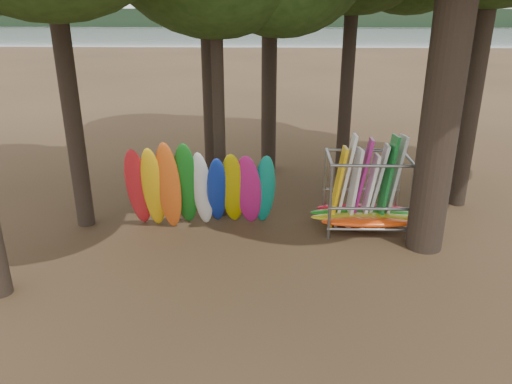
{
  "coord_description": "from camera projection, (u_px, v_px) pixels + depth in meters",
  "views": [
    {
      "loc": [
        -0.33,
        -11.64,
        6.56
      ],
      "look_at": [
        -0.71,
        1.5,
        1.4
      ],
      "focal_mm": 35.0,
      "sensor_mm": 36.0,
      "label": 1
    }
  ],
  "objects": [
    {
      "name": "lake",
      "position": [
        273.0,
        47.0,
        69.04
      ],
      "size": [
        160.0,
        160.0,
        0.0
      ],
      "primitive_type": "plane",
      "color": "gray",
      "rests_on": "ground"
    },
    {
      "name": "storage_rack",
      "position": [
        365.0,
        195.0,
        14.82
      ],
      "size": [
        3.23,
        1.58,
        2.87
      ],
      "color": "gray",
      "rests_on": "ground"
    },
    {
      "name": "far_shore",
      "position": [
        273.0,
        18.0,
        114.84
      ],
      "size": [
        160.0,
        4.0,
        4.0
      ],
      "primitive_type": "cube",
      "color": "black",
      "rests_on": "ground"
    },
    {
      "name": "kayak_row",
      "position": [
        201.0,
        189.0,
        14.5
      ],
      "size": [
        4.47,
        1.99,
        3.05
      ],
      "color": "red",
      "rests_on": "ground"
    },
    {
      "name": "ground",
      "position": [
        281.0,
        262.0,
        13.21
      ],
      "size": [
        120.0,
        120.0,
        0.0
      ],
      "primitive_type": "plane",
      "color": "#47331E",
      "rests_on": "ground"
    }
  ]
}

